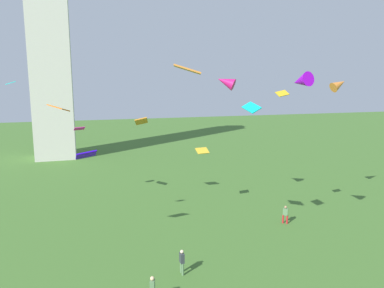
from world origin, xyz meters
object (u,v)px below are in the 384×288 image
at_px(kite_flying_0, 11,83).
at_px(kite_flying_3, 202,151).
at_px(kite_flying_6, 339,84).
at_px(person_1, 182,260).
at_px(kite_flying_2, 79,129).
at_px(kite_flying_9, 301,81).
at_px(kite_flying_1, 251,107).
at_px(kite_flying_7, 188,69).
at_px(monument_obelisk, 48,20).
at_px(person_3, 285,214).
at_px(kite_flying_5, 141,121).
at_px(kite_flying_4, 86,155).
at_px(kite_flying_8, 282,93).
at_px(kite_flying_10, 59,108).
at_px(kite_flying_11, 226,82).

relative_size(kite_flying_0, kite_flying_3, 0.71).
bearing_deg(kite_flying_6, person_1, 112.69).
xyz_separation_m(kite_flying_2, kite_flying_9, (15.10, -7.02, 3.67)).
xyz_separation_m(kite_flying_0, kite_flying_6, (29.24, -6.52, -0.14)).
xyz_separation_m(kite_flying_0, kite_flying_1, (17.39, -12.16, -1.71)).
distance_m(kite_flying_2, kite_flying_7, 10.90).
distance_m(monument_obelisk, kite_flying_0, 30.33).
xyz_separation_m(person_3, kite_flying_1, (-5.53, -3.79, 9.87)).
height_order(kite_flying_0, kite_flying_6, kite_flying_6).
xyz_separation_m(person_1, kite_flying_5, (-0.34, 13.45, 7.87)).
bearing_deg(kite_flying_1, person_3, 108.17).
xyz_separation_m(kite_flying_1, kite_flying_4, (-11.37, 3.14, -3.35)).
distance_m(kite_flying_8, kite_flying_10, 20.21).
height_order(kite_flying_7, kite_flying_10, kite_flying_7).
relative_size(person_3, kite_flying_4, 1.11).
bearing_deg(kite_flying_2, kite_flying_1, -39.78).
bearing_deg(person_1, kite_flying_4, 47.49).
height_order(kite_flying_2, kite_flying_7, kite_flying_7).
xyz_separation_m(person_1, kite_flying_6, (17.52, 7.50, 11.41)).
distance_m(kite_flying_3, kite_flying_4, 12.49).
height_order(kite_flying_3, kite_flying_6, kite_flying_6).
bearing_deg(person_1, kite_flying_5, 0.15).
distance_m(monument_obelisk, kite_flying_1, 45.31).
height_order(kite_flying_3, kite_flying_10, kite_flying_10).
relative_size(kite_flying_2, kite_flying_11, 0.41).
relative_size(kite_flying_9, kite_flying_11, 0.83).
xyz_separation_m(person_3, kite_flying_10, (-19.11, 8.73, 9.28)).
bearing_deg(kite_flying_7, kite_flying_3, 84.19).
distance_m(person_3, kite_flying_7, 17.14).
xyz_separation_m(person_1, kite_flying_0, (-11.72, 14.02, 11.55)).
distance_m(kite_flying_3, kite_flying_11, 6.98).
xyz_separation_m(kite_flying_2, kite_flying_3, (11.22, 3.09, -2.95)).
relative_size(kite_flying_6, kite_flying_11, 0.79).
distance_m(person_1, kite_flying_8, 14.89).
bearing_deg(kite_flying_11, person_3, 83.75).
height_order(person_3, kite_flying_2, kite_flying_2).
bearing_deg(kite_flying_3, kite_flying_2, 6.24).
xyz_separation_m(monument_obelisk, kite_flying_0, (-1.45, -28.64, -9.88)).
height_order(monument_obelisk, person_1, monument_obelisk).
height_order(kite_flying_2, kite_flying_6, kite_flying_6).
bearing_deg(person_1, kite_flying_6, -68.14).
bearing_deg(kite_flying_4, monument_obelisk, 87.22).
bearing_deg(kite_flying_9, kite_flying_5, -62.21).
xyz_separation_m(kite_flying_1, kite_flying_11, (1.07, 7.46, 1.80)).
height_order(kite_flying_2, kite_flying_9, kite_flying_9).
height_order(monument_obelisk, kite_flying_6, monument_obelisk).
relative_size(kite_flying_3, kite_flying_9, 0.74).
height_order(person_1, kite_flying_10, kite_flying_10).
bearing_deg(monument_obelisk, kite_flying_5, -71.22).
distance_m(person_1, person_3, 12.55).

